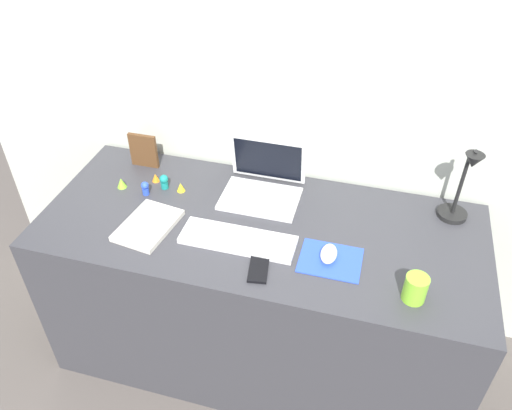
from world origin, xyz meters
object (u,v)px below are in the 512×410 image
object	(u,v)px
keyboard	(238,240)
picture_frame	(144,151)
toy_figurine_lime	(121,183)
toy_figurine_yellow	(181,187)
toy_figurine_teal	(164,181)
toy_figurine_orange	(156,177)
coffee_mug	(415,288)
toy_figurine_blue	(145,188)
laptop	(264,181)
desk_lamp	(462,188)
notebook_pad	(148,225)
mouse	(329,254)
cell_phone	(259,268)

from	to	relation	value
keyboard	picture_frame	size ratio (longest dim) A/B	2.73
toy_figurine_lime	toy_figurine_yellow	world-z (taller)	toy_figurine_lime
toy_figurine_teal	toy_figurine_yellow	bearing A→B (deg)	-0.75
toy_figurine_orange	keyboard	bearing A→B (deg)	-31.15
coffee_mug	toy_figurine_blue	distance (m)	1.07
toy_figurine_lime	toy_figurine_yellow	bearing A→B (deg)	9.50
keyboard	toy_figurine_yellow	distance (m)	0.38
laptop	toy_figurine_blue	distance (m)	0.47
toy_figurine_blue	toy_figurine_lime	bearing A→B (deg)	171.53
toy_figurine_orange	toy_figurine_blue	world-z (taller)	toy_figurine_blue
desk_lamp	toy_figurine_lime	size ratio (longest dim) A/B	7.87
toy_figurine_teal	toy_figurine_blue	world-z (taller)	toy_figurine_teal
picture_frame	toy_figurine_yellow	xyz separation A→B (m)	(0.21, -0.13, -0.06)
desk_lamp	toy_figurine_teal	xyz separation A→B (m)	(-1.11, -0.09, -0.12)
notebook_pad	toy_figurine_yellow	bearing A→B (deg)	90.73
laptop	toy_figurine_lime	distance (m)	0.57
mouse	toy_figurine_teal	world-z (taller)	toy_figurine_teal
cell_phone	laptop	bearing A→B (deg)	93.64
cell_phone	picture_frame	size ratio (longest dim) A/B	0.85
mouse	toy_figurine_yellow	xyz separation A→B (m)	(-0.63, 0.22, -0.00)
laptop	toy_figurine_yellow	xyz separation A→B (m)	(-0.32, -0.08, -0.04)
picture_frame	toy_figurine_yellow	size ratio (longest dim) A/B	4.00
coffee_mug	laptop	bearing A→B (deg)	145.36
notebook_pad	picture_frame	xyz separation A→B (m)	(-0.18, 0.37, 0.06)
desk_lamp	toy_figurine_blue	world-z (taller)	desk_lamp
toy_figurine_orange	toy_figurine_teal	bearing A→B (deg)	-32.04
cell_phone	toy_figurine_lime	xyz separation A→B (m)	(-0.65, 0.30, 0.02)
cell_phone	toy_figurine_blue	distance (m)	0.61
desk_lamp	coffee_mug	xyz separation A→B (m)	(-0.13, -0.42, -0.11)
mouse	picture_frame	xyz separation A→B (m)	(-0.84, 0.35, 0.05)
toy_figurine_yellow	toy_figurine_blue	xyz separation A→B (m)	(-0.13, -0.06, 0.01)
notebook_pad	coffee_mug	distance (m)	0.95
toy_figurine_lime	toy_figurine_teal	size ratio (longest dim) A/B	0.69
desk_lamp	notebook_pad	world-z (taller)	desk_lamp
toy_figurine_orange	toy_figurine_lime	xyz separation A→B (m)	(-0.11, -0.08, 0.00)
keyboard	desk_lamp	distance (m)	0.81
cell_phone	toy_figurine_teal	xyz separation A→B (m)	(-0.48, 0.34, 0.03)
desk_lamp	toy_figurine_lime	xyz separation A→B (m)	(-1.28, -0.13, -0.13)
notebook_pad	coffee_mug	size ratio (longest dim) A/B	2.61
laptop	mouse	bearing A→B (deg)	-44.43
desk_lamp	toy_figurine_blue	bearing A→B (deg)	-172.68
picture_frame	toy_figurine_yellow	bearing A→B (deg)	-30.88
keyboard	toy_figurine_teal	distance (m)	0.44
keyboard	notebook_pad	world-z (taller)	same
toy_figurine_lime	toy_figurine_teal	world-z (taller)	toy_figurine_teal
notebook_pad	toy_figurine_yellow	xyz separation A→B (m)	(0.03, 0.24, 0.01)
toy_figurine_orange	toy_figurine_blue	bearing A→B (deg)	-90.64
keyboard	toy_figurine_orange	world-z (taller)	toy_figurine_orange
coffee_mug	toy_figurine_yellow	xyz separation A→B (m)	(-0.91, 0.33, -0.03)
desk_lamp	toy_figurine_yellow	bearing A→B (deg)	-174.90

